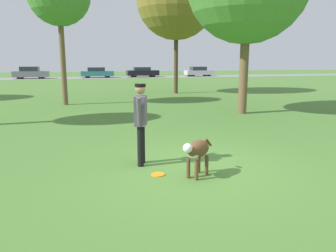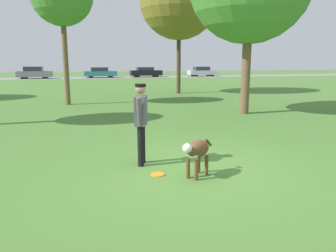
{
  "view_description": "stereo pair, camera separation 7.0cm",
  "coord_description": "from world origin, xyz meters",
  "px_view_note": "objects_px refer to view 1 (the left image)",
  "views": [
    {
      "loc": [
        -2.16,
        -6.03,
        2.16
      ],
      "look_at": [
        -0.51,
        0.01,
        0.9
      ],
      "focal_mm": 35.0,
      "sensor_mm": 36.0,
      "label": 1
    },
    {
      "loc": [
        -2.09,
        -6.04,
        2.16
      ],
      "look_at": [
        -0.51,
        0.01,
        0.9
      ],
      "focal_mm": 35.0,
      "sensor_mm": 36.0,
      "label": 2
    }
  ],
  "objects_px": {
    "parked_car_grey": "(31,73)",
    "parked_car_silver": "(199,72)",
    "dog": "(197,151)",
    "person": "(141,118)",
    "parked_car_black": "(142,72)",
    "frisbee": "(158,174)",
    "parked_car_teal": "(97,73)"
  },
  "relations": [
    {
      "from": "parked_car_grey",
      "to": "parked_car_silver",
      "type": "relative_size",
      "value": 1.04
    },
    {
      "from": "dog",
      "to": "parked_car_grey",
      "type": "relative_size",
      "value": 0.2
    },
    {
      "from": "person",
      "to": "dog",
      "type": "relative_size",
      "value": 2.1
    },
    {
      "from": "person",
      "to": "parked_car_black",
      "type": "relative_size",
      "value": 0.41
    },
    {
      "from": "parked_car_grey",
      "to": "parked_car_black",
      "type": "height_order",
      "value": "parked_car_grey"
    },
    {
      "from": "person",
      "to": "dog",
      "type": "bearing_deg",
      "value": -120.81
    },
    {
      "from": "dog",
      "to": "parked_car_silver",
      "type": "height_order",
      "value": "parked_car_silver"
    },
    {
      "from": "frisbee",
      "to": "parked_car_black",
      "type": "distance_m",
      "value": 37.97
    },
    {
      "from": "frisbee",
      "to": "parked_car_grey",
      "type": "relative_size",
      "value": 0.07
    },
    {
      "from": "parked_car_grey",
      "to": "parked_car_black",
      "type": "bearing_deg",
      "value": 4.77
    },
    {
      "from": "dog",
      "to": "parked_car_grey",
      "type": "bearing_deg",
      "value": -116.97
    },
    {
      "from": "parked_car_silver",
      "to": "parked_car_black",
      "type": "bearing_deg",
      "value": -177.92
    },
    {
      "from": "frisbee",
      "to": "parked_car_silver",
      "type": "distance_m",
      "value": 40.39
    },
    {
      "from": "parked_car_teal",
      "to": "parked_car_silver",
      "type": "xyz_separation_m",
      "value": [
        13.9,
        0.26,
        0.0
      ]
    },
    {
      "from": "frisbee",
      "to": "parked_car_silver",
      "type": "bearing_deg",
      "value": 68.36
    },
    {
      "from": "parked_car_teal",
      "to": "parked_car_black",
      "type": "height_order",
      "value": "same"
    },
    {
      "from": "frisbee",
      "to": "parked_car_silver",
      "type": "relative_size",
      "value": 0.07
    },
    {
      "from": "person",
      "to": "parked_car_teal",
      "type": "xyz_separation_m",
      "value": [
        1.17,
        36.56,
        -0.35
      ]
    },
    {
      "from": "dog",
      "to": "parked_car_silver",
      "type": "distance_m",
      "value": 40.4
    },
    {
      "from": "person",
      "to": "parked_car_silver",
      "type": "relative_size",
      "value": 0.44
    },
    {
      "from": "person",
      "to": "parked_car_teal",
      "type": "relative_size",
      "value": 0.42
    },
    {
      "from": "parked_car_grey",
      "to": "parked_car_silver",
      "type": "distance_m",
      "value": 21.72
    },
    {
      "from": "dog",
      "to": "parked_car_black",
      "type": "distance_m",
      "value": 38.13
    },
    {
      "from": "person",
      "to": "dog",
      "type": "distance_m",
      "value": 1.42
    },
    {
      "from": "dog",
      "to": "parked_car_black",
      "type": "height_order",
      "value": "parked_car_black"
    },
    {
      "from": "frisbee",
      "to": "parked_car_teal",
      "type": "bearing_deg",
      "value": 88.48
    },
    {
      "from": "parked_car_teal",
      "to": "frisbee",
      "type": "bearing_deg",
      "value": -91.1
    },
    {
      "from": "parked_car_grey",
      "to": "person",
      "type": "bearing_deg",
      "value": -76.96
    },
    {
      "from": "dog",
      "to": "frisbee",
      "type": "height_order",
      "value": "dog"
    },
    {
      "from": "parked_car_grey",
      "to": "parked_car_black",
      "type": "xyz_separation_m",
      "value": [
        13.72,
        0.51,
        -0.04
      ]
    },
    {
      "from": "person",
      "to": "parked_car_black",
      "type": "xyz_separation_m",
      "value": [
        7.08,
        36.61,
        -0.35
      ]
    },
    {
      "from": "person",
      "to": "frisbee",
      "type": "relative_size",
      "value": 6.37
    }
  ]
}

